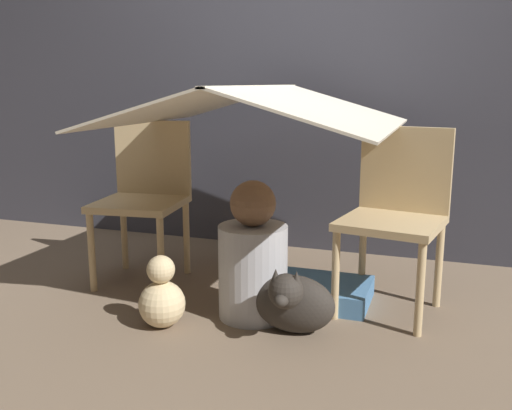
{
  "coord_description": "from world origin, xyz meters",
  "views": [
    {
      "loc": [
        0.89,
        -2.54,
        1.07
      ],
      "look_at": [
        0.0,
        0.07,
        0.48
      ],
      "focal_mm": 40.0,
      "sensor_mm": 36.0,
      "label": 1
    }
  ],
  "objects_px": {
    "chair_right": "(396,209)",
    "dog": "(293,302)",
    "chair_left": "(145,192)",
    "person_front": "(253,260)"
  },
  "relations": [
    {
      "from": "dog",
      "to": "chair_right",
      "type": "bearing_deg",
      "value": 50.34
    },
    {
      "from": "person_front",
      "to": "dog",
      "type": "bearing_deg",
      "value": -29.68
    },
    {
      "from": "chair_left",
      "to": "person_front",
      "type": "height_order",
      "value": "chair_left"
    },
    {
      "from": "chair_right",
      "to": "dog",
      "type": "relative_size",
      "value": 2.4
    },
    {
      "from": "person_front",
      "to": "dog",
      "type": "distance_m",
      "value": 0.29
    },
    {
      "from": "person_front",
      "to": "chair_right",
      "type": "bearing_deg",
      "value": 28.37
    },
    {
      "from": "dog",
      "to": "chair_left",
      "type": "bearing_deg",
      "value": 154.76
    },
    {
      "from": "chair_left",
      "to": "dog",
      "type": "relative_size",
      "value": 2.4
    },
    {
      "from": "chair_left",
      "to": "dog",
      "type": "distance_m",
      "value": 1.12
    },
    {
      "from": "chair_left",
      "to": "person_front",
      "type": "relative_size",
      "value": 1.35
    }
  ]
}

